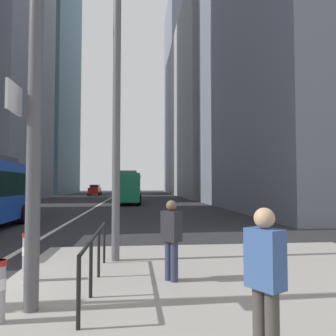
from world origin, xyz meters
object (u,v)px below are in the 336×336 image
car_receding_near (131,190)px  bollard_back (27,254)px  pedestrian_walking (265,278)px  city_bus_red_receding (129,186)px  street_lamp_post (117,59)px  pedestrian_waiting (171,236)px  car_oncoming_mid (95,190)px

car_receding_near → bollard_back: size_ratio=4.52×
bollard_back → pedestrian_walking: (3.49, -3.47, 0.40)m
city_bus_red_receding → pedestrian_walking: 33.19m
city_bus_red_receding → car_receding_near: bearing=89.9°
street_lamp_post → pedestrian_waiting: street_lamp_post is taller
car_oncoming_mid → pedestrian_walking: bearing=-81.5°
pedestrian_waiting → pedestrian_walking: 3.25m
pedestrian_walking → car_receding_near: bearing=91.9°
car_receding_near → city_bus_red_receding: bearing=-90.1°
car_oncoming_mid → street_lamp_post: bearing=-82.7°
car_oncoming_mid → pedestrian_waiting: bearing=-81.7°
car_oncoming_mid → bollard_back: 54.26m
car_receding_near → pedestrian_walking: (2.00, -59.82, 0.08)m
car_oncoming_mid → car_receding_near: bearing=19.6°
city_bus_red_receding → street_lamp_post: 28.26m
city_bus_red_receding → street_lamp_post: (0.19, -28.05, 3.45)m
city_bus_red_receding → pedestrian_waiting: bearing=-87.3°
city_bus_red_receding → bollard_back: size_ratio=12.31×
bollard_back → pedestrian_waiting: size_ratio=0.59×
car_oncoming_mid → pedestrian_walking: 58.13m
car_receding_near → street_lamp_post: 54.92m
car_oncoming_mid → street_lamp_post: 53.03m
city_bus_red_receding → car_oncoming_mid: bearing=105.0°
pedestrian_walking → pedestrian_waiting: bearing=101.4°
street_lamp_post → bollard_back: size_ratio=8.48×
car_oncoming_mid → pedestrian_walking: size_ratio=2.67×
car_receding_near → bollard_back: 56.37m
car_receding_near → pedestrian_waiting: car_receding_near is taller
car_oncoming_mid → street_lamp_post: size_ratio=0.56×
city_bus_red_receding → car_receding_near: size_ratio=2.72×
car_receding_near → bollard_back: bearing=-91.5°
city_bus_red_receding → pedestrian_waiting: (1.39, -29.92, -0.81)m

